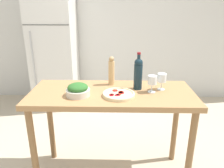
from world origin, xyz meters
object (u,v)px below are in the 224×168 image
at_px(wine_bottle, 138,73).
at_px(pepper_mill, 111,71).
at_px(wine_glass_near, 152,81).
at_px(salad_bowl, 78,90).
at_px(refrigerator, 54,50).
at_px(homemade_pizza, 119,94).
at_px(wine_glass_far, 162,79).

relative_size(wine_bottle, pepper_mill, 1.23).
distance_m(wine_glass_near, pepper_mill, 0.40).
relative_size(wine_bottle, salad_bowl, 1.65).
relative_size(refrigerator, homemade_pizza, 6.95).
relative_size(wine_glass_far, homemade_pizza, 0.55).
distance_m(wine_bottle, wine_glass_far, 0.21).
relative_size(pepper_mill, salad_bowl, 1.35).
xyz_separation_m(pepper_mill, homemade_pizza, (0.07, -0.28, -0.12)).
bearing_deg(homemade_pizza, salad_bowl, 179.64).
bearing_deg(refrigerator, homemade_pizza, -60.05).
bearing_deg(pepper_mill, wine_bottle, -25.44).
bearing_deg(wine_bottle, pepper_mill, 154.56).
bearing_deg(homemade_pizza, wine_glass_far, 22.33).
distance_m(wine_glass_near, wine_glass_far, 0.11).
bearing_deg(wine_glass_far, wine_glass_near, -146.07).
xyz_separation_m(refrigerator, wine_glass_far, (1.40, -1.62, 0.06)).
height_order(refrigerator, homemade_pizza, refrigerator).
relative_size(wine_glass_near, pepper_mill, 0.55).
xyz_separation_m(wine_glass_far, homemade_pizza, (-0.38, -0.16, -0.09)).
xyz_separation_m(salad_bowl, homemade_pizza, (0.34, -0.00, -0.03)).
bearing_deg(salad_bowl, refrigerator, 111.11).
bearing_deg(wine_glass_far, pepper_mill, 164.17).
bearing_deg(refrigerator, wine_bottle, -53.38).
xyz_separation_m(refrigerator, wine_bottle, (1.19, -1.61, 0.11)).
distance_m(refrigerator, homemade_pizza, 2.05).
distance_m(wine_glass_near, salad_bowl, 0.63).
bearing_deg(wine_glass_far, homemade_pizza, -157.67).
bearing_deg(homemade_pizza, refrigerator, 119.95).
bearing_deg(refrigerator, salad_bowl, -68.89).
distance_m(wine_glass_near, homemade_pizza, 0.31).
xyz_separation_m(wine_bottle, pepper_mill, (-0.24, 0.11, -0.02)).
distance_m(pepper_mill, homemade_pizza, 0.31).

